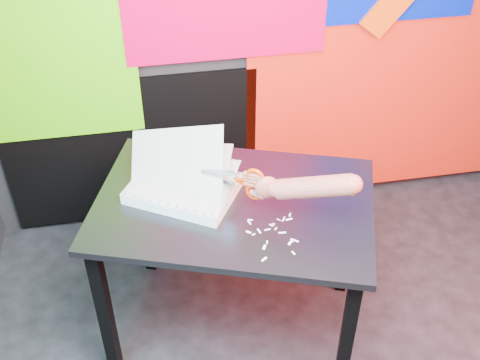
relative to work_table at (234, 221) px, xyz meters
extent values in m
cube|color=red|center=(1.01, 0.84, 0.20)|extent=(1.60, 0.02, 1.60)
cube|color=#4CDE05|center=(-0.69, 0.83, 0.45)|extent=(0.75, 0.02, 1.00)
cube|color=black|center=(-0.39, 0.84, -0.20)|extent=(1.30, 0.02, 0.85)
cube|color=black|center=(-0.55, -0.13, -0.29)|extent=(0.06, 0.06, 0.72)
cube|color=black|center=(-0.36, 0.44, -0.29)|extent=(0.06, 0.06, 0.72)
cube|color=black|center=(0.36, -0.44, -0.29)|extent=(0.06, 0.06, 0.72)
cube|color=black|center=(0.55, 0.13, -0.29)|extent=(0.06, 0.06, 0.72)
cube|color=#2B2B31|center=(0.00, 0.00, 0.09)|extent=(1.26, 1.04, 0.03)
cube|color=silver|center=(-0.19, 0.09, 0.13)|extent=(0.50, 0.46, 0.05)
cube|color=white|center=(-0.19, 0.09, 0.15)|extent=(0.50, 0.46, 0.00)
cube|color=white|center=(-0.19, 0.09, 0.16)|extent=(0.47, 0.45, 0.12)
cube|color=white|center=(-0.20, 0.10, 0.18)|extent=(0.44, 0.42, 0.21)
cube|color=white|center=(-0.21, 0.12, 0.23)|extent=(0.39, 0.37, 0.30)
cylinder|color=black|center=(-0.41, 0.07, 0.15)|extent=(0.01, 0.01, 0.00)
cylinder|color=black|center=(-0.38, 0.05, 0.15)|extent=(0.01, 0.01, 0.00)
cylinder|color=black|center=(-0.35, 0.03, 0.15)|extent=(0.01, 0.01, 0.00)
cylinder|color=black|center=(-0.32, 0.01, 0.15)|extent=(0.01, 0.01, 0.00)
cylinder|color=black|center=(-0.29, -0.01, 0.15)|extent=(0.01, 0.01, 0.00)
cylinder|color=black|center=(-0.26, -0.03, 0.15)|extent=(0.01, 0.01, 0.00)
cylinder|color=black|center=(-0.23, -0.05, 0.15)|extent=(0.01, 0.01, 0.00)
cylinder|color=black|center=(-0.19, -0.07, 0.15)|extent=(0.01, 0.01, 0.00)
cylinder|color=black|center=(-0.16, -0.09, 0.15)|extent=(0.01, 0.01, 0.00)
cylinder|color=black|center=(-0.13, -0.10, 0.15)|extent=(0.01, 0.01, 0.00)
cylinder|color=black|center=(-0.10, -0.12, 0.15)|extent=(0.01, 0.01, 0.00)
cylinder|color=black|center=(-0.27, 0.30, 0.15)|extent=(0.01, 0.01, 0.00)
cylinder|color=black|center=(-0.24, 0.28, 0.15)|extent=(0.01, 0.01, 0.00)
cylinder|color=black|center=(-0.21, 0.26, 0.15)|extent=(0.01, 0.01, 0.00)
cylinder|color=black|center=(-0.18, 0.24, 0.15)|extent=(0.01, 0.01, 0.00)
cylinder|color=black|center=(-0.15, 0.22, 0.15)|extent=(0.01, 0.01, 0.00)
cylinder|color=black|center=(-0.12, 0.20, 0.15)|extent=(0.01, 0.01, 0.00)
cylinder|color=black|center=(-0.09, 0.19, 0.15)|extent=(0.01, 0.01, 0.00)
cylinder|color=black|center=(-0.05, 0.17, 0.15)|extent=(0.01, 0.01, 0.00)
cylinder|color=black|center=(-0.02, 0.15, 0.15)|extent=(0.01, 0.01, 0.00)
cylinder|color=black|center=(0.01, 0.13, 0.15)|extent=(0.01, 0.01, 0.00)
cylinder|color=black|center=(0.04, 0.11, 0.15)|extent=(0.01, 0.01, 0.00)
cube|color=black|center=(-0.24, 0.18, 0.15)|extent=(0.07, 0.05, 0.00)
cube|color=black|center=(-0.15, 0.10, 0.15)|extent=(0.05, 0.04, 0.00)
cube|color=black|center=(-0.25, 0.07, 0.15)|extent=(0.09, 0.06, 0.00)
cube|color=black|center=(-0.15, -0.01, 0.15)|extent=(0.04, 0.03, 0.00)
cube|color=#AFB3BE|center=(-0.06, 0.00, 0.26)|extent=(0.12, 0.08, 0.05)
cube|color=#AFB3BE|center=(-0.06, 0.00, 0.23)|extent=(0.12, 0.08, 0.05)
cylinder|color=#AFB3BE|center=(0.00, -0.03, 0.24)|extent=(0.02, 0.02, 0.01)
cube|color=red|center=(0.02, -0.05, 0.23)|extent=(0.05, 0.04, 0.02)
cube|color=red|center=(0.02, -0.05, 0.25)|extent=(0.05, 0.04, 0.02)
torus|color=red|center=(0.06, -0.08, 0.28)|extent=(0.07, 0.05, 0.07)
torus|color=red|center=(0.06, -0.08, 0.21)|extent=(0.07, 0.05, 0.07)
ellipsoid|color=#95473A|center=(0.10, -0.10, 0.24)|extent=(0.09, 0.05, 0.10)
cylinder|color=#95473A|center=(0.06, -0.08, 0.24)|extent=(0.07, 0.05, 0.02)
cylinder|color=#95473A|center=(0.06, -0.08, 0.25)|extent=(0.06, 0.05, 0.02)
cylinder|color=#95473A|center=(0.06, -0.08, 0.27)|extent=(0.06, 0.05, 0.02)
cylinder|color=#95473A|center=(0.06, -0.08, 0.28)|extent=(0.05, 0.04, 0.02)
cylinder|color=#95473A|center=(0.07, -0.09, 0.21)|extent=(0.06, 0.06, 0.03)
cylinder|color=#95473A|center=(0.14, -0.13, 0.24)|extent=(0.08, 0.08, 0.06)
cylinder|color=#95473A|center=(0.25, -0.20, 0.30)|extent=(0.29, 0.22, 0.17)
sphere|color=#95473A|center=(0.36, -0.27, 0.35)|extent=(0.07, 0.07, 0.07)
cube|color=white|center=(0.18, -0.26, 0.10)|extent=(0.02, 0.02, 0.00)
cube|color=white|center=(0.06, -0.27, 0.10)|extent=(0.02, 0.03, 0.00)
cube|color=white|center=(0.12, -0.16, 0.10)|extent=(0.02, 0.02, 0.00)
cube|color=white|center=(0.17, -0.25, 0.10)|extent=(0.01, 0.02, 0.00)
cube|color=white|center=(0.16, -0.27, 0.10)|extent=(0.02, 0.02, 0.00)
cube|color=white|center=(0.08, -0.25, 0.10)|extent=(0.01, 0.02, 0.00)
cube|color=white|center=(0.04, -0.12, 0.10)|extent=(0.02, 0.01, 0.00)
cube|color=white|center=(0.13, -0.18, 0.10)|extent=(0.01, 0.01, 0.00)
cube|color=white|center=(0.15, -0.14, 0.10)|extent=(0.01, 0.01, 0.00)
cube|color=white|center=(0.17, -0.14, 0.10)|extent=(0.02, 0.03, 0.00)
cube|color=white|center=(0.03, -0.13, 0.10)|extent=(0.01, 0.03, 0.00)
cube|color=white|center=(0.11, -0.16, 0.10)|extent=(0.02, 0.01, 0.00)
cube|color=white|center=(0.09, -0.18, 0.10)|extent=(0.02, 0.01, 0.00)
cube|color=white|center=(0.20, -0.12, 0.10)|extent=(0.01, 0.02, 0.00)
cube|color=white|center=(0.04, -0.20, 0.10)|extent=(0.02, 0.01, 0.00)
cube|color=white|center=(0.19, -0.14, 0.10)|extent=(0.03, 0.01, 0.00)
cube|color=white|center=(0.16, -0.32, 0.10)|extent=(0.01, 0.02, 0.00)
cube|color=white|center=(0.05, -0.33, 0.10)|extent=(0.03, 0.02, 0.00)
cube|color=white|center=(0.06, -0.18, 0.10)|extent=(0.01, 0.03, 0.00)
cube|color=white|center=(0.14, -0.21, 0.10)|extent=(0.03, 0.01, 0.00)
cube|color=white|center=(0.02, -0.18, 0.10)|extent=(0.02, 0.02, 0.00)
camera|label=1|loc=(-0.30, -1.77, 1.63)|focal=45.00mm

